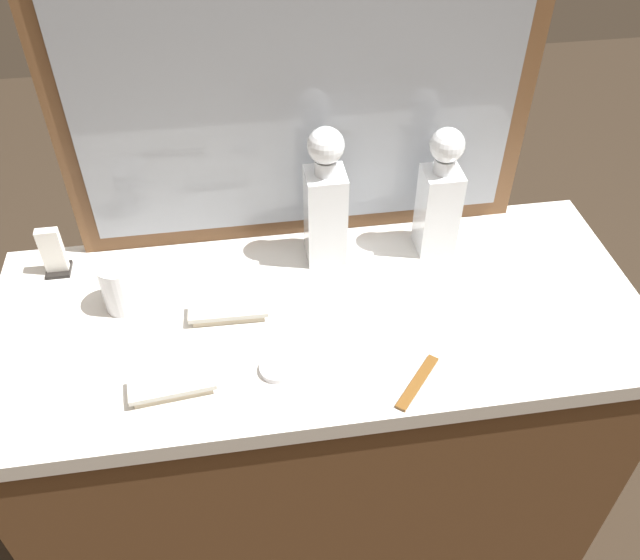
% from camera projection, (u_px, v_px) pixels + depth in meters
% --- Properties ---
extents(ground_plane, '(6.00, 6.00, 0.00)m').
position_uv_depth(ground_plane, '(320.00, 517.00, 1.89)').
color(ground_plane, '#2D2319').
extents(dresser, '(1.30, 0.56, 0.83)m').
position_uv_depth(dresser, '(320.00, 431.00, 1.61)').
color(dresser, brown).
rests_on(dresser, ground_plane).
extents(dresser_mirror, '(0.96, 0.03, 0.68)m').
position_uv_depth(dresser_mirror, '(300.00, 91.00, 1.29)').
color(dresser_mirror, brown).
rests_on(dresser_mirror, dresser).
extents(crystal_decanter_center, '(0.08, 0.08, 0.31)m').
position_uv_depth(crystal_decanter_center, '(325.00, 209.00, 1.37)').
color(crystal_decanter_center, white).
rests_on(crystal_decanter_center, dresser).
extents(crystal_decanter_left, '(0.08, 0.08, 0.29)m').
position_uv_depth(crystal_decanter_left, '(439.00, 203.00, 1.40)').
color(crystal_decanter_left, white).
rests_on(crystal_decanter_left, dresser).
extents(crystal_tumbler_center, '(0.08, 0.08, 0.10)m').
position_uv_depth(crystal_tumbler_center, '(122.00, 287.00, 1.31)').
color(crystal_tumbler_center, white).
rests_on(crystal_tumbler_center, dresser).
extents(silver_brush_far_right, '(0.16, 0.07, 0.02)m').
position_uv_depth(silver_brush_far_right, '(172.00, 385.00, 1.17)').
color(silver_brush_far_right, '#B7A88C').
rests_on(silver_brush_far_right, dresser).
extents(silver_brush_far_left, '(0.16, 0.06, 0.02)m').
position_uv_depth(silver_brush_far_left, '(228.00, 311.00, 1.31)').
color(silver_brush_far_left, '#B7A88C').
rests_on(silver_brush_far_left, dresser).
extents(porcelain_dish, '(0.06, 0.06, 0.01)m').
position_uv_depth(porcelain_dish, '(277.00, 369.00, 1.21)').
color(porcelain_dish, silver).
rests_on(porcelain_dish, dresser).
extents(tortoiseshell_comb, '(0.11, 0.12, 0.01)m').
position_uv_depth(tortoiseshell_comb, '(417.00, 382.00, 1.19)').
color(tortoiseshell_comb, brown).
rests_on(tortoiseshell_comb, dresser).
extents(napkin_holder, '(0.05, 0.05, 0.11)m').
position_uv_depth(napkin_holder, '(54.00, 255.00, 1.38)').
color(napkin_holder, black).
rests_on(napkin_holder, dresser).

